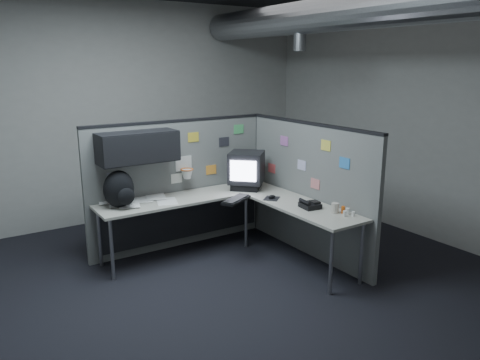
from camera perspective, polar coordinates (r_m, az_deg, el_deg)
room at (r=5.04m, az=5.65°, el=11.66°), size 5.62×5.62×3.22m
partition_back at (r=5.81m, az=-8.56°, el=0.92°), size 2.44×0.42×1.63m
partition_right at (r=5.75m, az=8.26°, el=-1.05°), size 0.07×2.23×1.63m
desk at (r=5.64m, az=-2.43°, el=-3.38°), size 2.31×2.11×0.73m
monitor at (r=5.99m, az=0.79°, el=1.26°), size 0.59×0.59×0.47m
keyboard at (r=5.48m, az=-0.48°, el=-2.41°), size 0.47×0.35×0.04m
mouse at (r=5.59m, az=3.88°, el=-2.14°), size 0.26×0.26×0.04m
phone at (r=5.28m, az=8.50°, el=-3.01°), size 0.21×0.23×0.10m
bottles at (r=5.12m, az=12.85°, el=-3.79°), size 0.13×0.18×0.08m
cup at (r=5.15m, az=11.51°, el=-3.37°), size 0.10×0.10×0.11m
papers at (r=5.60m, az=-12.42°, el=-2.48°), size 0.88×0.74×0.02m
backpack at (r=5.36m, az=-14.48°, el=-1.16°), size 0.38×0.35×0.42m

